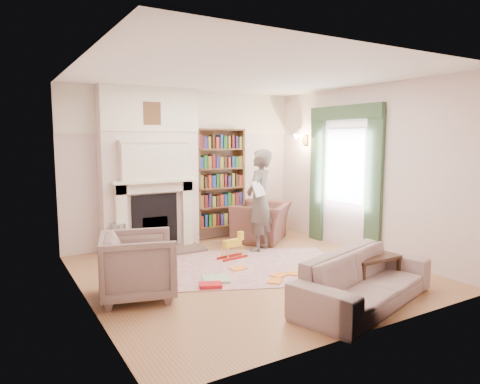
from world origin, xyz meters
TOP-DOWN VIEW (x-y plane):
  - floor at (0.00, 0.00)m, footprint 4.50×4.50m
  - ceiling at (0.00, 0.00)m, footprint 4.50×4.50m
  - wall_back at (0.00, 2.25)m, footprint 4.50×0.00m
  - wall_front at (0.00, -2.25)m, footprint 4.50×0.00m
  - wall_left at (-2.25, 0.00)m, footprint 0.00×4.50m
  - wall_right at (2.25, 0.00)m, footprint 0.00×4.50m
  - fireplace at (-0.75, 2.05)m, footprint 1.70×0.58m
  - bookcase at (0.65, 2.12)m, footprint 1.00×0.24m
  - window at (2.23, 0.40)m, footprint 0.02×0.90m
  - curtain_left at (2.20, -0.30)m, footprint 0.07×0.32m
  - curtain_right at (2.20, 1.10)m, footprint 0.07×0.32m
  - pelmet at (2.19, 0.40)m, footprint 0.09×1.70m
  - wall_sconce at (2.03, 1.50)m, footprint 0.20×0.24m
  - rug at (0.21, 0.19)m, footprint 3.10×2.80m
  - armchair_reading at (1.26, 1.56)m, footprint 1.46×1.45m
  - armchair_left at (-1.68, -0.16)m, footprint 1.08×1.06m
  - sofa at (0.53, -1.71)m, footprint 2.19×1.35m
  - man_reading at (0.81, 0.96)m, footprint 0.77×0.71m
  - newspaper at (0.66, 0.76)m, footprint 0.38×0.31m
  - coffee_table at (0.97, -1.38)m, footprint 0.70×0.46m
  - paraffin_heater at (-1.40, 1.81)m, footprint 0.25×0.25m
  - rocking_horse at (0.13, 0.72)m, footprint 0.51×0.26m
  - board_game at (-0.59, -0.09)m, footprint 0.45×0.45m
  - game_box_lid at (-0.78, -0.31)m, footprint 0.34×0.29m
  - comic_annuals at (0.20, -0.30)m, footprint 0.87×0.98m

SIDE VIEW (x-z plane):
  - floor at x=0.00m, z-range 0.00..0.00m
  - rug at x=0.21m, z-range 0.00..0.01m
  - comic_annuals at x=0.20m, z-range 0.01..0.03m
  - board_game at x=-0.59m, z-range 0.01..0.04m
  - game_box_lid at x=-0.78m, z-range 0.01..0.06m
  - rocking_horse at x=0.13m, z-range 0.00..0.43m
  - coffee_table at x=0.97m, z-range 0.00..0.45m
  - paraffin_heater at x=-1.40m, z-range 0.00..0.55m
  - sofa at x=0.53m, z-range 0.00..0.60m
  - armchair_reading at x=1.26m, z-range 0.00..0.71m
  - armchair_left at x=-1.68m, z-range 0.00..0.80m
  - man_reading at x=0.81m, z-range 0.00..1.76m
  - newspaper at x=0.66m, z-range 0.98..1.24m
  - bookcase at x=0.65m, z-range 0.25..2.10m
  - curtain_left at x=2.20m, z-range 0.00..2.40m
  - curtain_right at x=2.20m, z-range 0.00..2.40m
  - fireplace at x=-0.75m, z-range -0.01..2.79m
  - wall_back at x=0.00m, z-range -0.85..3.65m
  - wall_front at x=0.00m, z-range -0.85..3.65m
  - wall_left at x=-2.25m, z-range -0.85..3.65m
  - wall_right at x=2.25m, z-range -0.85..3.65m
  - window at x=2.23m, z-range 0.80..2.10m
  - wall_sconce at x=2.03m, z-range 1.78..2.02m
  - pelmet at x=2.19m, z-range 2.26..2.50m
  - ceiling at x=0.00m, z-range 2.80..2.80m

